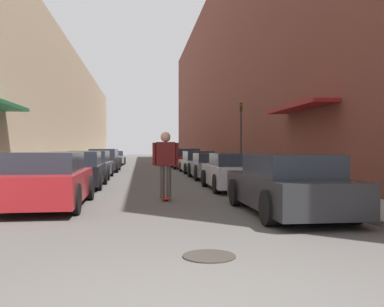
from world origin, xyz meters
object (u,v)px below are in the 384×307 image
(parked_car_right_0, at_px, (287,185))
(skateboarder, at_px, (166,158))
(parked_car_left_1, at_px, (78,170))
(traffic_light, at_px, (241,130))
(parked_car_right_4, at_px, (186,159))
(parked_car_left_5, at_px, (114,158))
(parked_car_right_2, at_px, (213,166))
(parked_car_right_3, at_px, (198,162))
(parked_car_right_5, at_px, (178,158))
(manhole_cover, at_px, (209,256))
(parked_car_left_2, at_px, (90,165))
(parked_car_right_1, at_px, (236,172))
(parked_car_left_4, at_px, (108,159))
(parked_car_left_3, at_px, (104,161))
(parked_car_left_0, at_px, (47,181))

(parked_car_right_0, distance_m, skateboarder, 3.80)
(parked_car_left_1, height_order, parked_car_right_0, parked_car_left_1)
(parked_car_right_0, distance_m, traffic_light, 13.69)
(parked_car_right_4, relative_size, traffic_light, 1.17)
(parked_car_left_5, distance_m, parked_car_right_2, 19.16)
(parked_car_right_3, xyz_separation_m, parked_car_right_5, (-0.11, 11.21, 0.02))
(manhole_cover, bearing_deg, skateboarder, 91.81)
(parked_car_left_2, relative_size, parked_car_right_0, 1.00)
(parked_car_right_1, bearing_deg, parked_car_left_4, 107.17)
(parked_car_left_2, bearing_deg, parked_car_right_0, -64.85)
(parked_car_left_3, bearing_deg, parked_car_right_1, -66.08)
(parked_car_right_3, distance_m, parked_car_right_4, 5.53)
(parked_car_left_0, relative_size, parked_car_left_3, 0.92)
(parked_car_right_2, bearing_deg, traffic_light, 53.24)
(skateboarder, distance_m, traffic_light, 11.59)
(parked_car_left_3, distance_m, parked_car_right_4, 6.49)
(parked_car_left_3, height_order, parked_car_right_1, parked_car_left_3)
(traffic_light, bearing_deg, parked_car_right_2, -126.76)
(parked_car_right_4, distance_m, parked_car_right_5, 5.68)
(skateboarder, bearing_deg, traffic_light, 66.25)
(parked_car_left_5, distance_m, parked_car_right_3, 14.48)
(parked_car_right_2, height_order, parked_car_right_3, parked_car_right_3)
(parked_car_left_1, distance_m, parked_car_left_2, 4.79)
(parked_car_left_1, height_order, parked_car_right_5, parked_car_left_1)
(parked_car_right_3, height_order, traffic_light, traffic_light)
(parked_car_left_4, bearing_deg, parked_car_right_5, 30.17)
(parked_car_left_2, relative_size, skateboarder, 2.38)
(parked_car_left_5, bearing_deg, parked_car_left_1, -90.03)
(parked_car_right_5, bearing_deg, parked_car_right_3, -89.42)
(parked_car_left_2, height_order, parked_car_right_4, parked_car_right_4)
(manhole_cover, bearing_deg, parked_car_right_3, 82.72)
(traffic_light, bearing_deg, parked_car_right_4, 104.75)
(parked_car_left_5, relative_size, parked_car_right_5, 1.04)
(parked_car_left_5, relative_size, skateboarder, 2.51)
(parked_car_left_4, xyz_separation_m, parked_car_left_5, (0.14, 5.41, -0.05))
(parked_car_left_4, bearing_deg, parked_car_left_2, -89.89)
(parked_car_left_5, height_order, parked_car_right_0, parked_car_right_0)
(parked_car_left_3, bearing_deg, parked_car_right_5, 59.59)
(parked_car_right_4, bearing_deg, parked_car_left_5, 125.03)
(manhole_cover, bearing_deg, parked_car_left_0, 121.43)
(parked_car_right_4, relative_size, manhole_cover, 6.23)
(parked_car_left_5, distance_m, traffic_light, 17.51)
(parked_car_left_5, bearing_deg, parked_car_right_1, -76.93)
(parked_car_left_2, bearing_deg, parked_car_right_1, -48.12)
(parked_car_left_4, height_order, parked_car_right_2, parked_car_left_4)
(parked_car_left_3, bearing_deg, parked_car_right_4, 32.83)
(parked_car_right_1, relative_size, parked_car_right_4, 0.93)
(parked_car_right_2, bearing_deg, parked_car_right_5, 90.51)
(parked_car_left_2, bearing_deg, parked_car_left_3, 88.41)
(parked_car_left_0, height_order, traffic_light, traffic_light)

